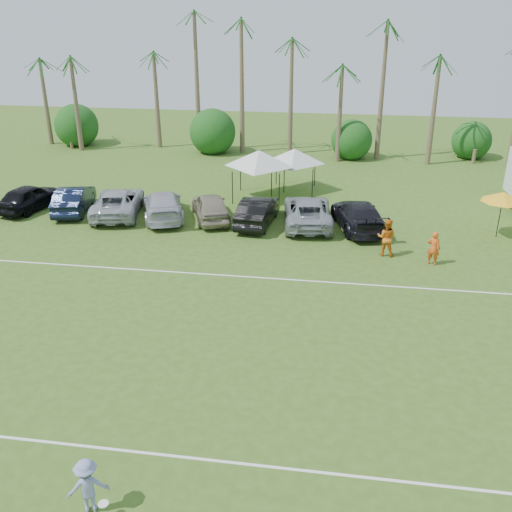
# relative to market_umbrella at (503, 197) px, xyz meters

# --- Properties ---
(ground) EXTENTS (120.00, 120.00, 0.00)m
(ground) POSITION_rel_market_umbrella_xyz_m (-14.06, -21.18, -2.35)
(ground) COLOR #3A5C1B
(ground) RESTS_ON ground
(field_lines) EXTENTS (80.00, 12.10, 0.01)m
(field_lines) POSITION_rel_market_umbrella_xyz_m (-14.06, -13.18, -2.34)
(field_lines) COLOR white
(field_lines) RESTS_ON ground
(palm_tree_0) EXTENTS (2.40, 2.40, 8.90)m
(palm_tree_0) POSITION_rel_market_umbrella_xyz_m (-36.06, 16.82, 5.13)
(palm_tree_0) COLOR brown
(palm_tree_0) RESTS_ON ground
(palm_tree_1) EXTENTS (2.40, 2.40, 9.90)m
(palm_tree_1) POSITION_rel_market_umbrella_xyz_m (-31.06, 16.82, 6.00)
(palm_tree_1) COLOR brown
(palm_tree_1) RESTS_ON ground
(palm_tree_2) EXTENTS (2.40, 2.40, 10.90)m
(palm_tree_2) POSITION_rel_market_umbrella_xyz_m (-26.06, 16.82, 6.86)
(palm_tree_2) COLOR brown
(palm_tree_2) RESTS_ON ground
(palm_tree_3) EXTENTS (2.40, 2.40, 11.90)m
(palm_tree_3) POSITION_rel_market_umbrella_xyz_m (-22.06, 16.82, 7.71)
(palm_tree_3) COLOR brown
(palm_tree_3) RESTS_ON ground
(palm_tree_4) EXTENTS (2.40, 2.40, 8.90)m
(palm_tree_4) POSITION_rel_market_umbrella_xyz_m (-18.06, 16.82, 5.13)
(palm_tree_4) COLOR brown
(palm_tree_4) RESTS_ON ground
(palm_tree_5) EXTENTS (2.40, 2.40, 9.90)m
(palm_tree_5) POSITION_rel_market_umbrella_xyz_m (-14.06, 16.82, 6.00)
(palm_tree_5) COLOR brown
(palm_tree_5) RESTS_ON ground
(palm_tree_6) EXTENTS (2.40, 2.40, 10.90)m
(palm_tree_6) POSITION_rel_market_umbrella_xyz_m (-10.06, 16.82, 6.86)
(palm_tree_6) COLOR brown
(palm_tree_6) RESTS_ON ground
(palm_tree_7) EXTENTS (2.40, 2.40, 11.90)m
(palm_tree_7) POSITION_rel_market_umbrella_xyz_m (-6.06, 16.82, 7.71)
(palm_tree_7) COLOR brown
(palm_tree_7) RESTS_ON ground
(palm_tree_8) EXTENTS (2.40, 2.40, 8.90)m
(palm_tree_8) POSITION_rel_market_umbrella_xyz_m (-1.06, 16.82, 5.13)
(palm_tree_8) COLOR brown
(palm_tree_8) RESTS_ON ground
(bush_tree_0) EXTENTS (4.00, 4.00, 4.00)m
(bush_tree_0) POSITION_rel_market_umbrella_xyz_m (-33.06, 17.82, -0.55)
(bush_tree_0) COLOR brown
(bush_tree_0) RESTS_ON ground
(bush_tree_1) EXTENTS (4.00, 4.00, 4.00)m
(bush_tree_1) POSITION_rel_market_umbrella_xyz_m (-20.06, 17.82, -0.55)
(bush_tree_1) COLOR brown
(bush_tree_1) RESTS_ON ground
(bush_tree_2) EXTENTS (4.00, 4.00, 4.00)m
(bush_tree_2) POSITION_rel_market_umbrella_xyz_m (-8.06, 17.82, -0.55)
(bush_tree_2) COLOR brown
(bush_tree_2) RESTS_ON ground
(bush_tree_3) EXTENTS (4.00, 4.00, 4.00)m
(bush_tree_3) POSITION_rel_market_umbrella_xyz_m (1.94, 17.82, -0.55)
(bush_tree_3) COLOR brown
(bush_tree_3) RESTS_ON ground
(sideline_player_a) EXTENTS (0.75, 0.63, 1.75)m
(sideline_player_a) POSITION_rel_market_umbrella_xyz_m (-4.05, -4.33, -1.47)
(sideline_player_a) COLOR #EB571A
(sideline_player_a) RESTS_ON ground
(sideline_player_b) EXTENTS (1.10, 0.94, 1.98)m
(sideline_player_b) POSITION_rel_market_umbrella_xyz_m (-6.31, -3.54, -1.36)
(sideline_player_b) COLOR orange
(sideline_player_b) RESTS_ON ground
(canopy_tent_left) EXTENTS (4.67, 4.67, 3.79)m
(canopy_tent_left) POSITION_rel_market_umbrella_xyz_m (-14.17, 5.04, 0.89)
(canopy_tent_left) COLOR black
(canopy_tent_left) RESTS_ON ground
(canopy_tent_right) EXTENTS (4.27, 4.27, 3.46)m
(canopy_tent_right) POSITION_rel_market_umbrella_xyz_m (-12.03, 7.01, 0.62)
(canopy_tent_right) COLOR black
(canopy_tent_right) RESTS_ON ground
(market_umbrella) EXTENTS (2.35, 2.35, 2.62)m
(market_umbrella) POSITION_rel_market_umbrella_xyz_m (0.00, 0.00, 0.00)
(market_umbrella) COLOR black
(market_umbrella) RESTS_ON ground
(frisbee_player) EXTENTS (1.19, 0.97, 1.60)m
(frisbee_player) POSITION_rel_market_umbrella_xyz_m (-14.68, -21.33, -1.55)
(frisbee_player) COLOR #8189B7
(frisbee_player) RESTS_ON ground
(parked_car_0) EXTENTS (2.91, 5.06, 1.62)m
(parked_car_0) POSITION_rel_market_umbrella_xyz_m (-28.15, 0.52, -1.54)
(parked_car_0) COLOR black
(parked_car_0) RESTS_ON ground
(parked_car_1) EXTENTS (2.65, 5.16, 1.62)m
(parked_car_1) POSITION_rel_market_umbrella_xyz_m (-25.23, 0.57, -1.54)
(parked_car_1) COLOR black
(parked_car_1) RESTS_ON ground
(parked_car_2) EXTENTS (3.81, 6.25, 1.62)m
(parked_car_2) POSITION_rel_market_umbrella_xyz_m (-22.30, 0.44, -1.54)
(parked_car_2) COLOR #A9ACB2
(parked_car_2) RESTS_ON ground
(parked_car_3) EXTENTS (4.00, 6.02, 1.62)m
(parked_car_3) POSITION_rel_market_umbrella_xyz_m (-19.38, 0.32, -1.54)
(parked_car_3) COLOR #B3B3BE
(parked_car_3) RESTS_ON ground
(parked_car_4) EXTENTS (3.50, 5.12, 1.62)m
(parked_car_4) POSITION_rel_market_umbrella_xyz_m (-16.45, 0.44, -1.54)
(parked_car_4) COLOR gray
(parked_car_4) RESTS_ON ground
(parked_car_5) EXTENTS (2.15, 5.05, 1.62)m
(parked_car_5) POSITION_rel_market_umbrella_xyz_m (-13.53, 0.07, -1.54)
(parked_car_5) COLOR black
(parked_car_5) RESTS_ON ground
(parked_car_6) EXTENTS (3.33, 6.09, 1.62)m
(parked_car_6) POSITION_rel_market_umbrella_xyz_m (-10.60, 0.46, -1.54)
(parked_car_6) COLOR #91989E
(parked_car_6) RESTS_ON ground
(parked_car_7) EXTENTS (3.55, 5.97, 1.62)m
(parked_car_7) POSITION_rel_market_umbrella_xyz_m (-7.68, 0.23, -1.54)
(parked_car_7) COLOR black
(parked_car_7) RESTS_ON ground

